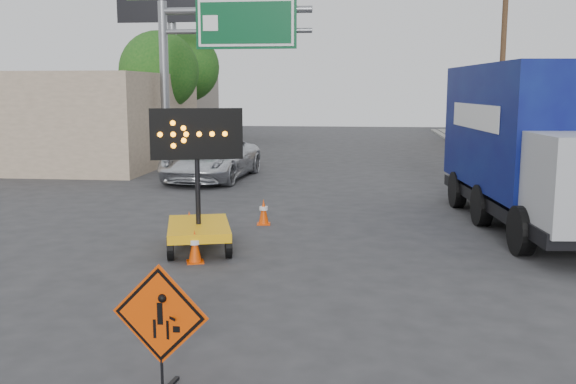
% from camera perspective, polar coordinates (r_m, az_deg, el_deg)
% --- Properties ---
extents(ground, '(100.00, 100.00, 0.00)m').
position_cam_1_polar(ground, '(8.47, -4.35, -14.24)').
color(ground, '#2D2D30').
rests_on(ground, ground).
extents(curb_right, '(0.40, 60.00, 0.12)m').
position_cam_1_polar(curb_right, '(23.56, 20.50, 0.55)').
color(curb_right, gray).
rests_on(curb_right, ground).
extents(storefront_left_near, '(14.00, 10.00, 4.00)m').
position_cam_1_polar(storefront_left_near, '(31.71, -22.83, 6.02)').
color(storefront_left_near, tan).
rests_on(storefront_left_near, ground).
extents(storefront_left_far, '(12.00, 10.00, 4.40)m').
position_cam_1_polar(storefront_left_far, '(44.79, -15.17, 7.39)').
color(storefront_left_far, gray).
rests_on(storefront_left_far, ground).
extents(building_right_far, '(10.00, 14.00, 4.60)m').
position_cam_1_polar(building_right_far, '(39.35, 23.75, 6.88)').
color(building_right_far, tan).
rests_on(building_right_far, ground).
extents(highway_gantry, '(6.18, 0.38, 6.90)m').
position_cam_1_polar(highway_gantry, '(26.31, -6.64, 12.86)').
color(highway_gantry, slate).
rests_on(highway_gantry, ground).
extents(billboard, '(6.10, 0.54, 9.85)m').
position_cam_1_polar(billboard, '(35.14, -10.12, 15.58)').
color(billboard, slate).
rests_on(billboard, ground).
extents(utility_pole_far, '(1.80, 0.26, 9.00)m').
position_cam_1_polar(utility_pole_far, '(32.31, 18.53, 11.07)').
color(utility_pole_far, '#4E3421').
rests_on(utility_pole_far, ground).
extents(tree_left_near, '(3.71, 3.71, 6.03)m').
position_cam_1_polar(tree_left_near, '(31.12, -11.39, 10.49)').
color(tree_left_near, '#4E3421').
rests_on(tree_left_near, ground).
extents(tree_left_far, '(4.10, 4.10, 6.66)m').
position_cam_1_polar(tree_left_far, '(39.08, -9.18, 10.89)').
color(tree_left_far, '#4E3421').
rests_on(tree_left_far, ground).
extents(construction_sign, '(1.12, 0.80, 1.50)m').
position_cam_1_polar(construction_sign, '(7.28, -11.27, -11.65)').
color(construction_sign, black).
rests_on(construction_sign, ground).
extents(arrow_board, '(1.83, 2.34, 2.97)m').
position_cam_1_polar(arrow_board, '(13.53, -7.97, -2.41)').
color(arrow_board, '#F6AC0D').
rests_on(arrow_board, ground).
extents(pickup_truck, '(3.03, 5.78, 1.55)m').
position_cam_1_polar(pickup_truck, '(24.04, -6.80, 2.95)').
color(pickup_truck, silver).
rests_on(pickup_truck, ground).
extents(box_truck, '(3.28, 8.53, 3.95)m').
position_cam_1_polar(box_truck, '(16.71, 21.03, 3.18)').
color(box_truck, black).
rests_on(box_truck, ground).
extents(cone_a, '(0.42, 0.42, 0.65)m').
position_cam_1_polar(cone_a, '(12.65, -8.28, -4.80)').
color(cone_a, '#E24004').
rests_on(cone_a, ground).
extents(cone_b, '(0.36, 0.36, 0.65)m').
position_cam_1_polar(cone_b, '(14.58, -8.76, -2.94)').
color(cone_b, '#E24004').
rests_on(cone_b, ground).
extents(cone_c, '(0.36, 0.36, 0.64)m').
position_cam_1_polar(cone_c, '(16.02, -2.18, -1.76)').
color(cone_c, '#E24004').
rests_on(cone_c, ground).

